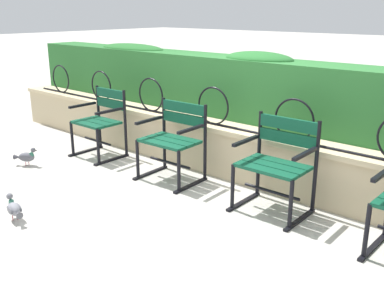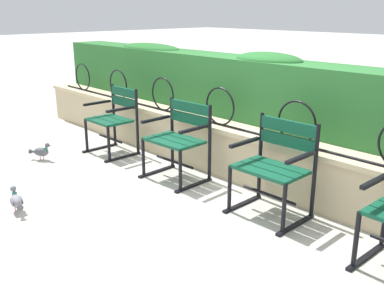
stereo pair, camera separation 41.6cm
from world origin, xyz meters
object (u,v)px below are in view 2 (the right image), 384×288
park_chair_centre_left (179,137)px  park_chair_centre_right (276,164)px  pigeon_far_side (41,151)px  park_chair_leftmost (114,118)px  pigeon_near_chairs (16,201)px

park_chair_centre_left → park_chair_centre_right: (1.24, 0.04, 0.01)m
park_chair_centre_left → pigeon_far_side: 1.84m
park_chair_centre_right → pigeon_far_side: bearing=-162.3°
park_chair_centre_right → pigeon_far_side: park_chair_centre_right is taller
park_chair_leftmost → pigeon_far_side: (-0.36, -0.84, -0.34)m
park_chair_leftmost → pigeon_far_side: park_chair_leftmost is taller
park_chair_centre_right → pigeon_near_chairs: 2.36m
pigeon_near_chairs → park_chair_centre_left: bearing=77.9°
pigeon_near_chairs → park_chair_centre_right: bearing=46.8°
park_chair_centre_left → pigeon_far_side: park_chair_centre_left is taller
park_chair_centre_left → pigeon_far_side: (-1.59, -0.86, -0.35)m
park_chair_centre_right → pigeon_near_chairs: bearing=-133.2°
park_chair_leftmost → park_chair_centre_left: (1.23, 0.01, 0.00)m
park_chair_leftmost → park_chair_centre_left: 1.23m
park_chair_centre_right → pigeon_near_chairs: park_chair_centre_right is taller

